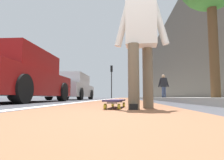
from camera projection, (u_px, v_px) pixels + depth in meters
name	position (u px, v px, depth m)	size (l,w,h in m)	color
ground_plane	(122.00, 100.00, 11.11)	(80.00, 80.00, 0.00)	#38383D
bike_lane_paint	(124.00, 98.00, 25.02)	(56.00, 1.92, 0.00)	brown
lane_stripe_white	(113.00, 98.00, 21.12)	(52.00, 0.16, 0.01)	silver
sidewalk_curb	(156.00, 98.00, 18.84)	(52.00, 3.20, 0.14)	#9E9B93
building_facade	(170.00, 61.00, 23.04)	(40.00, 1.20, 8.97)	#595249
skateboard	(116.00, 101.00, 2.62)	(0.85, 0.28, 0.11)	yellow
skater_person	(141.00, 37.00, 2.52)	(0.45, 0.72, 1.64)	brown
parked_car_near	(17.00, 78.00, 5.59)	(4.32, 2.03, 1.49)	maroon
parked_car_mid	(72.00, 88.00, 11.15)	(4.57, 1.88, 1.48)	#B7B7BC
traffic_light	(112.00, 76.00, 24.03)	(0.33, 0.28, 4.13)	#2D2D2D
pedestrian_distant	(164.00, 85.00, 11.92)	(0.44, 0.68, 1.56)	#384260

